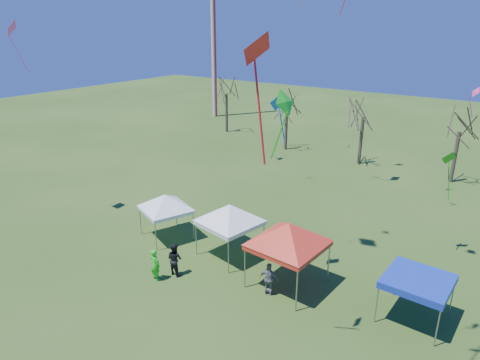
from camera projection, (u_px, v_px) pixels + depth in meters
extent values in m
plane|color=#2B4717|center=(230.00, 291.00, 22.03)|extent=(140.00, 140.00, 0.00)
cylinder|color=silver|center=(213.00, 26.00, 58.92)|extent=(0.70, 0.70, 25.00)
cylinder|color=#3D2D21|center=(227.00, 113.00, 53.47)|extent=(0.32, 0.32, 4.78)
cylinder|color=#3D2D21|center=(286.00, 130.00, 46.00)|extent=(0.32, 0.32, 4.28)
cylinder|color=#3D2D21|center=(361.00, 141.00, 41.17)|extent=(0.32, 0.32, 4.64)
cylinder|color=#3D2D21|center=(455.00, 157.00, 36.39)|extent=(0.32, 0.32, 4.49)
cylinder|color=gray|center=(141.00, 221.00, 27.67)|extent=(0.05, 0.05, 1.81)
cylinder|color=gray|center=(176.00, 213.00, 28.98)|extent=(0.05, 0.05, 1.81)
cylinder|color=gray|center=(156.00, 237.00, 25.68)|extent=(0.05, 0.05, 1.81)
cylinder|color=gray|center=(194.00, 227.00, 26.98)|extent=(0.05, 0.05, 1.81)
cube|color=white|center=(166.00, 210.00, 26.98)|extent=(3.53, 3.53, 0.22)
pyramid|color=white|center=(165.00, 195.00, 26.63)|extent=(3.58, 3.58, 0.91)
cylinder|color=gray|center=(196.00, 239.00, 25.19)|extent=(0.06, 0.06, 2.01)
cylinder|color=gray|center=(231.00, 225.00, 27.03)|extent=(0.06, 0.06, 2.01)
cylinder|color=gray|center=(228.00, 257.00, 23.29)|extent=(0.06, 0.06, 2.01)
cylinder|color=gray|center=(264.00, 240.00, 25.12)|extent=(0.06, 0.06, 2.01)
cube|color=white|center=(230.00, 222.00, 24.77)|extent=(3.53, 3.53, 0.24)
pyramid|color=white|center=(230.00, 204.00, 24.38)|extent=(4.20, 4.20, 1.01)
cylinder|color=gray|center=(245.00, 269.00, 21.99)|extent=(0.07, 0.07, 2.23)
cylinder|color=gray|center=(279.00, 246.00, 24.26)|extent=(0.07, 0.07, 2.23)
cylinder|color=gray|center=(297.00, 291.00, 20.13)|extent=(0.07, 0.07, 2.23)
cylinder|color=gray|center=(328.00, 264.00, 22.40)|extent=(0.07, 0.07, 2.23)
cube|color=red|center=(288.00, 245.00, 21.76)|extent=(3.57, 3.57, 0.27)
pyramid|color=red|center=(289.00, 223.00, 21.33)|extent=(4.72, 4.72, 1.12)
cylinder|color=gray|center=(376.00, 305.00, 19.44)|extent=(0.06, 0.06, 1.87)
cylinder|color=gray|center=(396.00, 279.00, 21.39)|extent=(0.06, 0.06, 1.87)
cylinder|color=gray|center=(437.00, 329.00, 17.95)|extent=(0.06, 0.06, 1.87)
cylinder|color=gray|center=(452.00, 299.00, 19.90)|extent=(0.06, 0.06, 1.87)
cube|color=#0F299E|center=(418.00, 282.00, 19.31)|extent=(2.90, 2.90, 0.22)
cube|color=#0F299E|center=(418.00, 279.00, 19.25)|extent=(2.90, 2.90, 0.11)
imported|color=slate|center=(269.00, 279.00, 21.48)|extent=(1.11, 0.63, 1.78)
imported|color=black|center=(175.00, 259.00, 23.23)|extent=(0.93, 0.74, 1.86)
imported|color=#21D121|center=(155.00, 265.00, 22.74)|extent=(0.72, 0.54, 1.81)
cone|color=green|center=(285.00, 102.00, 14.60)|extent=(0.64, 1.06, 0.94)
cube|color=green|center=(279.00, 136.00, 14.78)|extent=(0.67, 0.12, 1.77)
cone|color=#FF3887|center=(475.00, 92.00, 28.19)|extent=(0.85, 0.89, 0.70)
cube|color=#FF3887|center=(470.00, 106.00, 28.76)|extent=(0.46, 0.39, 1.55)
cone|color=red|center=(256.00, 48.00, 10.64)|extent=(0.79, 1.14, 0.93)
cube|color=red|center=(260.00, 113.00, 11.36)|extent=(0.43, 0.07, 2.79)
cone|color=#FF38BD|center=(11.00, 28.00, 26.06)|extent=(1.37, 1.41, 1.12)
cube|color=#FF38BD|center=(18.00, 53.00, 26.98)|extent=(0.70, 0.62, 2.39)
cone|color=#25A018|center=(449.00, 158.00, 23.63)|extent=(1.02, 1.06, 0.87)
cube|color=#25A018|center=(449.00, 180.00, 24.16)|extent=(0.45, 0.41, 2.25)
cone|color=blue|center=(278.00, 101.00, 20.13)|extent=(0.89, 1.19, 0.99)
cube|color=blue|center=(282.00, 123.00, 20.65)|extent=(0.53, 0.23, 1.67)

